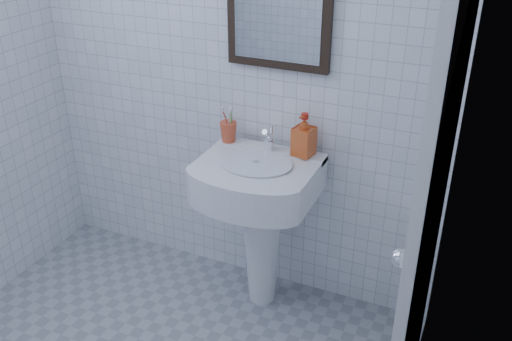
% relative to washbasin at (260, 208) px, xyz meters
% --- Properties ---
extents(wall_back, '(2.20, 0.02, 2.50)m').
position_rel_washbasin_xyz_m(wall_back, '(-0.25, 0.21, 0.67)').
color(wall_back, white).
rests_on(wall_back, ground).
extents(wall_right, '(0.02, 2.40, 2.50)m').
position_rel_washbasin_xyz_m(wall_right, '(0.85, -0.99, 0.67)').
color(wall_right, white).
rests_on(wall_right, ground).
extents(washbasin, '(0.56, 0.41, 0.86)m').
position_rel_washbasin_xyz_m(washbasin, '(0.00, 0.00, 0.00)').
color(washbasin, white).
rests_on(washbasin, ground).
extents(faucet, '(0.05, 0.11, 0.13)m').
position_rel_washbasin_xyz_m(faucet, '(0.00, 0.10, 0.33)').
color(faucet, white).
rests_on(faucet, washbasin).
extents(toothbrush_cup, '(0.11, 0.11, 0.10)m').
position_rel_washbasin_xyz_m(toothbrush_cup, '(-0.23, 0.12, 0.33)').
color(toothbrush_cup, '#D34E2C').
rests_on(toothbrush_cup, washbasin).
extents(soap_dispenser, '(0.11, 0.11, 0.21)m').
position_rel_washbasin_xyz_m(soap_dispenser, '(0.17, 0.12, 0.38)').
color(soap_dispenser, '#C03812').
rests_on(soap_dispenser, washbasin).
extents(wall_mirror, '(0.50, 0.04, 0.62)m').
position_rel_washbasin_xyz_m(wall_mirror, '(-0.00, 0.19, 0.97)').
color(wall_mirror, black).
rests_on(wall_mirror, wall_back).
extents(bathroom_door, '(0.04, 0.80, 2.00)m').
position_rel_washbasin_xyz_m(bathroom_door, '(0.83, -0.44, 0.42)').
color(bathroom_door, silver).
rests_on(bathroom_door, ground).
extents(towel_ring, '(0.01, 0.18, 0.18)m').
position_rel_washbasin_xyz_m(towel_ring, '(0.81, -0.28, 0.47)').
color(towel_ring, white).
rests_on(towel_ring, wall_right).
extents(hand_towel, '(0.03, 0.16, 0.38)m').
position_rel_washbasin_xyz_m(hand_towel, '(0.79, -0.28, 0.29)').
color(hand_towel, white).
rests_on(hand_towel, towel_ring).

